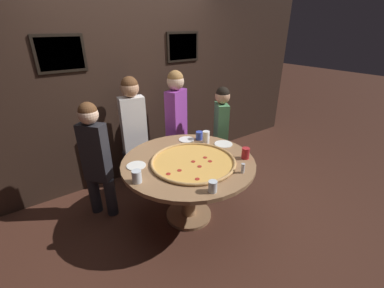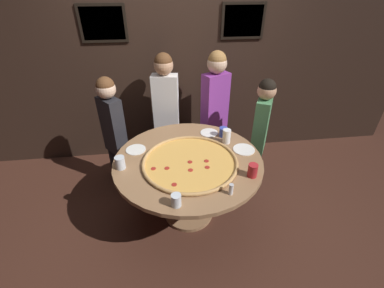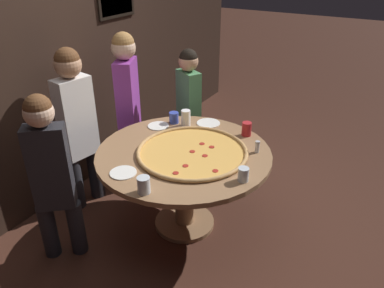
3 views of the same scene
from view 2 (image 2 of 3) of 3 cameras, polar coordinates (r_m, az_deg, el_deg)
ground_plane at (r=2.92m, az=-0.75°, el=-15.06°), size 24.00×24.00×0.00m
back_wall at (r=3.37m, az=-3.56°, el=17.96°), size 6.40×0.08×2.60m
dining_table at (r=2.52m, az=-0.85°, el=-6.05°), size 1.40×1.40×0.74m
giant_pizza at (r=2.36m, az=-0.44°, el=-4.01°), size 0.88×0.88×0.03m
drink_cup_by_shaker at (r=2.36m, az=-15.68°, el=-4.01°), size 0.09×0.09×0.12m
drink_cup_beside_pizza at (r=1.94m, az=-3.53°, el=-12.37°), size 0.08×0.08×0.10m
drink_cup_centre_back at (r=2.64m, az=7.68°, el=1.72°), size 0.08×0.08×0.15m
drink_cup_front_edge at (r=2.24m, az=13.33°, el=-5.73°), size 0.08×0.08×0.12m
drink_cup_near_right at (r=2.76m, az=6.96°, el=2.66°), size 0.09×0.09×0.10m
white_plate_near_front at (r=2.60m, az=-12.38°, el=-1.23°), size 0.19×0.19×0.01m
white_plate_far_back at (r=2.82m, az=3.83°, el=2.50°), size 0.19×0.19×0.01m
white_plate_left_side at (r=2.59m, az=11.45°, el=-1.19°), size 0.22×0.22×0.01m
condiment_shaker at (r=2.05m, az=8.68°, el=-9.89°), size 0.04×0.04×0.10m
diner_side_left at (r=3.01m, az=15.01°, el=3.50°), size 0.26×0.34×1.31m
diner_far_left at (r=3.22m, az=-5.81°, el=8.40°), size 0.39×0.22×1.48m
diner_side_right at (r=3.20m, az=5.10°, el=8.56°), size 0.40×0.29×1.51m
diner_far_right at (r=3.00m, az=-17.10°, el=3.42°), size 0.31×0.34×1.35m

